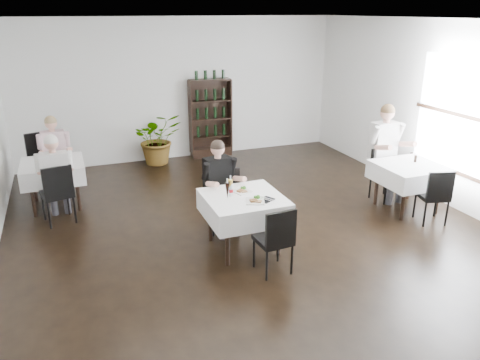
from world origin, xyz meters
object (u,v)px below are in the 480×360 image
at_px(wine_shelf, 211,119).
at_px(main_table, 243,206).
at_px(diner_main, 220,180).
at_px(potted_tree, 158,138).

bearing_deg(wine_shelf, main_table, -101.78).
distance_m(wine_shelf, diner_main, 3.82).
distance_m(main_table, potted_tree, 4.21).
height_order(potted_tree, diner_main, diner_main).
distance_m(main_table, diner_main, 0.67).
height_order(main_table, potted_tree, potted_tree).
relative_size(wine_shelf, potted_tree, 1.59).
height_order(wine_shelf, potted_tree, wine_shelf).
bearing_deg(potted_tree, main_table, -85.63).
height_order(wine_shelf, diner_main, wine_shelf).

